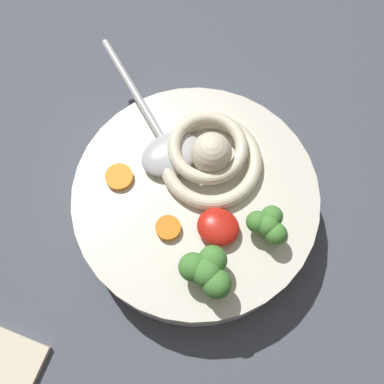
# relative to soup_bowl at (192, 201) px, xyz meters

# --- Properties ---
(table_slab) EXTENTS (1.24, 1.24, 0.04)m
(table_slab) POSITION_rel_soup_bowl_xyz_m (-0.00, -0.03, -0.05)
(table_slab) COLOR #474C56
(table_slab) RESTS_ON ground
(soup_bowl) EXTENTS (0.24, 0.24, 0.05)m
(soup_bowl) POSITION_rel_soup_bowl_xyz_m (0.00, 0.00, 0.00)
(soup_bowl) COLOR silver
(soup_bowl) RESTS_ON table_slab
(noodle_pile) EXTENTS (0.11, 0.11, 0.04)m
(noodle_pile) POSITION_rel_soup_bowl_xyz_m (-0.00, -0.04, 0.04)
(noodle_pile) COLOR beige
(noodle_pile) RESTS_ON soup_bowl
(soup_spoon) EXTENTS (0.16, 0.13, 0.02)m
(soup_spoon) POSITION_rel_soup_bowl_xyz_m (0.04, -0.03, 0.03)
(soup_spoon) COLOR #B7B7BC
(soup_spoon) RESTS_ON soup_bowl
(chili_sauce_dollop) EXTENTS (0.04, 0.04, 0.02)m
(chili_sauce_dollop) POSITION_rel_soup_bowl_xyz_m (-0.04, 0.02, 0.03)
(chili_sauce_dollop) COLOR red
(chili_sauce_dollop) RESTS_ON soup_bowl
(broccoli_floret_rear) EXTENTS (0.05, 0.04, 0.04)m
(broccoli_floret_rear) POSITION_rel_soup_bowl_xyz_m (-0.05, 0.07, 0.05)
(broccoli_floret_rear) COLOR #7A9E60
(broccoli_floret_rear) RESTS_ON soup_bowl
(broccoli_floret_near_spoon) EXTENTS (0.04, 0.03, 0.03)m
(broccoli_floret_near_spoon) POSITION_rel_soup_bowl_xyz_m (-0.08, 0.01, 0.05)
(broccoli_floret_near_spoon) COLOR #7A9E60
(broccoli_floret_near_spoon) RESTS_ON soup_bowl
(carrot_slice_beside_chili) EXTENTS (0.03, 0.03, 0.01)m
(carrot_slice_beside_chili) POSITION_rel_soup_bowl_xyz_m (0.07, 0.02, 0.03)
(carrot_slice_beside_chili) COLOR orange
(carrot_slice_beside_chili) RESTS_ON soup_bowl
(carrot_slice_extra_b) EXTENTS (0.02, 0.02, 0.01)m
(carrot_slice_extra_b) POSITION_rel_soup_bowl_xyz_m (0.00, 0.04, 0.03)
(carrot_slice_extra_b) COLOR orange
(carrot_slice_extra_b) RESTS_ON soup_bowl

